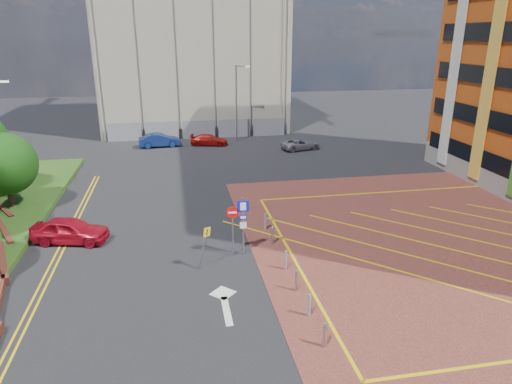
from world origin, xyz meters
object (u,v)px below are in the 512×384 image
object	(u,v)px
warning_sign	(204,243)
car_blue_back	(160,140)
car_red_left	(70,230)
lamp_back	(237,101)
sign_cluster	(239,221)
car_silver_back	(301,144)
tree_c	(5,164)
car_red_back	(209,140)

from	to	relation	value
warning_sign	car_blue_back	size ratio (longest dim) A/B	0.54
car_blue_back	car_red_left	bearing A→B (deg)	162.97
lamp_back	car_red_left	world-z (taller)	lamp_back
sign_cluster	car_silver_back	world-z (taller)	sign_cluster
tree_c	car_red_back	bearing A→B (deg)	48.97
lamp_back	car_red_left	distance (m)	27.23
lamp_back	car_silver_back	distance (m)	8.54
lamp_back	car_red_left	bearing A→B (deg)	-118.44
lamp_back	car_silver_back	size ratio (longest dim) A/B	2.00
car_blue_back	tree_c	bearing A→B (deg)	145.32
car_blue_back	car_red_back	xyz separation A→B (m)	(5.08, -0.16, -0.13)
tree_c	car_red_back	world-z (taller)	tree_c
lamp_back	warning_sign	size ratio (longest dim) A/B	3.55
lamp_back	sign_cluster	size ratio (longest dim) A/B	2.50
sign_cluster	car_red_left	bearing A→B (deg)	160.09
tree_c	car_red_back	xyz separation A→B (m)	(14.34, 16.48, -2.63)
tree_c	car_silver_back	world-z (taller)	tree_c
tree_c	lamp_back	distance (m)	25.19
tree_c	car_blue_back	bearing A→B (deg)	60.89
warning_sign	car_red_left	bearing A→B (deg)	148.01
lamp_back	car_red_back	size ratio (longest dim) A/B	2.06
tree_c	car_silver_back	xyz separation A→B (m)	(23.26, 12.89, -2.64)
lamp_back	car_silver_back	xyz separation A→B (m)	(5.68, -5.11, -3.80)
car_blue_back	warning_sign	bearing A→B (deg)	-179.97
car_red_left	car_blue_back	distance (m)	22.83
sign_cluster	car_red_back	xyz separation A→B (m)	(0.55, 25.50, -1.39)
sign_cluster	warning_sign	bearing A→B (deg)	-147.84
lamp_back	car_red_back	xyz separation A→B (m)	(-3.24, -1.52, -3.80)
sign_cluster	car_silver_back	distance (m)	23.90
tree_c	car_red_back	distance (m)	22.01
car_blue_back	car_red_back	world-z (taller)	car_blue_back
lamp_back	car_red_left	size ratio (longest dim) A/B	1.91
tree_c	car_red_left	bearing A→B (deg)	-50.47
car_blue_back	sign_cluster	bearing A→B (deg)	-175.56
tree_c	warning_sign	world-z (taller)	tree_c
sign_cluster	car_blue_back	xyz separation A→B (m)	(-4.53, 25.66, -1.26)
warning_sign	car_silver_back	world-z (taller)	warning_sign
sign_cluster	car_blue_back	distance (m)	26.09
warning_sign	car_red_left	world-z (taller)	warning_sign
sign_cluster	car_red_back	size ratio (longest dim) A/B	0.83
car_blue_back	car_red_back	distance (m)	5.08
tree_c	car_silver_back	distance (m)	26.72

